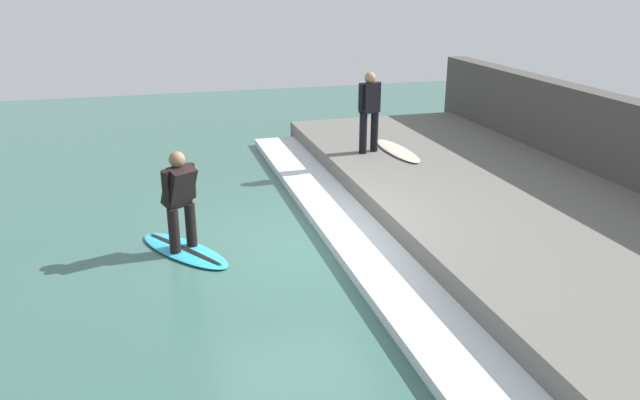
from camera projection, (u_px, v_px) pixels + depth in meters
name	position (u px, v px, depth m)	size (l,w,h in m)	color
ground_plane	(293.00, 245.00, 9.57)	(28.00, 28.00, 0.00)	#386056
concrete_ledge	(506.00, 209.00, 10.42)	(4.40, 12.92, 0.46)	#66635E
back_wall	(635.00, 157.00, 10.80)	(0.50, 13.57, 1.88)	#474442
wave_foam_crest	(354.00, 234.00, 9.80)	(0.97, 12.27, 0.15)	silver
surfboard_riding	(184.00, 250.00, 9.33)	(1.52, 1.90, 0.07)	#2DADD1
surfer_riding	(180.00, 196.00, 9.04)	(0.56, 0.57, 1.50)	black
surfer_waiting_near	(369.00, 108.00, 12.62)	(0.53, 0.35, 1.65)	black
surfboard_waiting_near	(397.00, 150.00, 12.94)	(0.53, 1.95, 0.06)	beige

